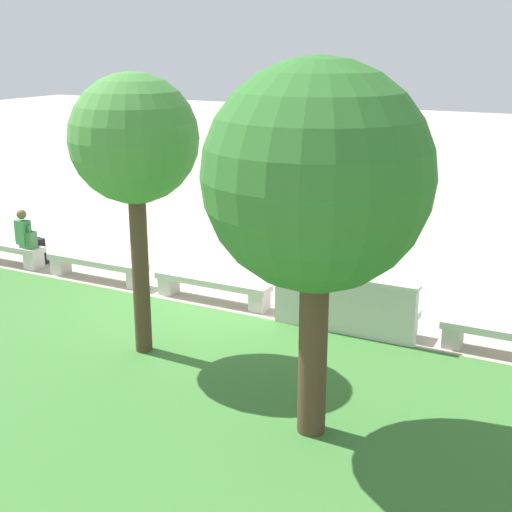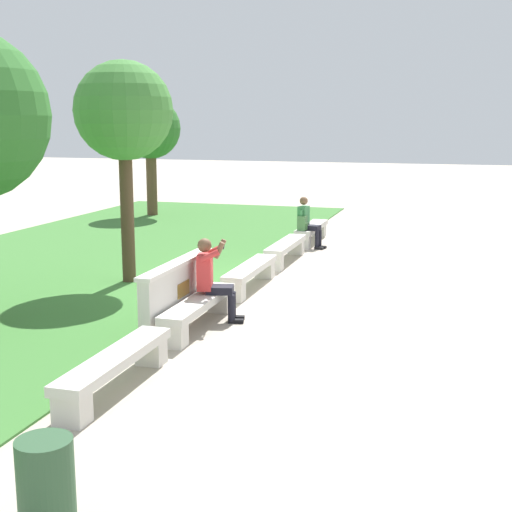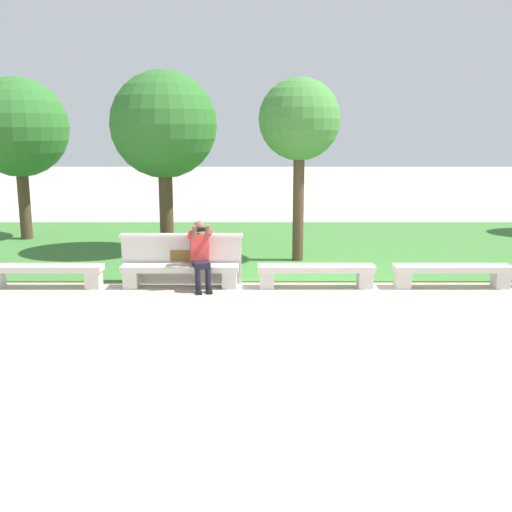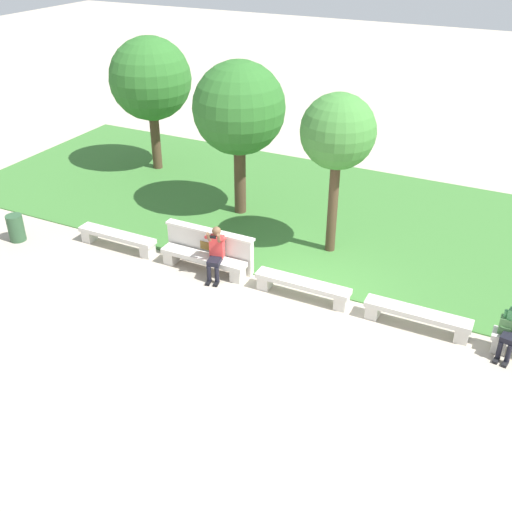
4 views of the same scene
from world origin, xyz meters
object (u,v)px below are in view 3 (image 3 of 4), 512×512
(bench_main, at_px, (47,272))
(person_photographer, at_px, (203,252))
(tree_far_back, at_px, (302,122))
(tree_behind_wall, at_px, (167,126))
(tree_right_background, at_px, (22,128))
(bench_near, at_px, (183,272))
(bench_far, at_px, (455,272))
(bench_mid, at_px, (319,272))

(bench_main, distance_m, person_photographer, 3.12)
(bench_main, xyz_separation_m, tree_far_back, (5.15, 2.41, 2.93))
(bench_main, relative_size, tree_behind_wall, 0.51)
(tree_far_back, bearing_deg, bench_main, -154.95)
(tree_right_background, bearing_deg, bench_main, -66.17)
(person_photographer, distance_m, tree_right_background, 7.97)
(bench_main, bearing_deg, bench_near, 0.00)
(bench_far, distance_m, tree_behind_wall, 7.55)
(tree_right_background, relative_size, tree_far_back, 1.06)
(bench_near, xyz_separation_m, tree_behind_wall, (-0.75, 3.42, 2.84))
(bench_far, xyz_separation_m, tree_behind_wall, (-6.10, 3.42, 2.84))
(bench_mid, bearing_deg, tree_right_background, 145.53)
(bench_main, xyz_separation_m, bench_far, (8.03, 0.00, 0.00))
(bench_near, distance_m, tree_right_background, 7.79)
(tree_right_background, bearing_deg, tree_far_back, -20.94)
(tree_behind_wall, distance_m, tree_right_background, 4.64)
(bench_near, bearing_deg, tree_behind_wall, 102.35)
(bench_near, height_order, bench_mid, same)
(bench_far, relative_size, tree_behind_wall, 0.51)
(tree_behind_wall, height_order, tree_far_back, tree_behind_wall)
(person_photographer, bearing_deg, bench_near, 169.67)
(bench_mid, relative_size, tree_behind_wall, 0.51)
(bench_main, xyz_separation_m, tree_right_background, (-2.33, 5.27, 2.79))
(bench_near, distance_m, bench_far, 5.35)
(bench_main, distance_m, tree_behind_wall, 4.85)
(bench_far, xyz_separation_m, tree_far_back, (-2.87, 2.41, 2.93))
(tree_behind_wall, xyz_separation_m, tree_right_background, (-4.26, 1.85, -0.05))
(tree_far_back, bearing_deg, tree_behind_wall, 162.62)
(bench_mid, height_order, tree_far_back, tree_far_back)
(bench_near, xyz_separation_m, bench_far, (5.35, 0.00, 0.00))
(bench_far, bearing_deg, tree_behind_wall, 150.73)
(bench_main, height_order, tree_behind_wall, tree_behind_wall)
(bench_mid, distance_m, tree_behind_wall, 5.61)
(tree_right_background, bearing_deg, person_photographer, -44.64)
(tree_far_back, bearing_deg, bench_far, -39.98)
(bench_far, bearing_deg, tree_far_back, 140.02)
(bench_mid, bearing_deg, tree_far_back, 94.69)
(bench_near, bearing_deg, bench_far, 0.00)
(tree_behind_wall, bearing_deg, bench_main, -119.40)
(bench_main, relative_size, tree_far_back, 0.54)
(bench_main, relative_size, tree_right_background, 0.51)
(bench_near, bearing_deg, tree_far_back, 44.19)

